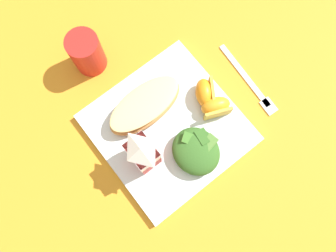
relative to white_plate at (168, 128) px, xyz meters
name	(u,v)px	position (x,y,z in m)	size (l,w,h in m)	color
ground	(168,129)	(0.00, 0.00, -0.01)	(3.00, 3.00, 0.00)	orange
white_plate	(168,128)	(0.00, 0.00, 0.00)	(0.28, 0.28, 0.02)	silver
cheesy_pizza_bread	(145,105)	(0.06, 0.01, 0.03)	(0.08, 0.17, 0.04)	tan
green_salad_pile	(196,151)	(-0.08, -0.01, 0.03)	(0.10, 0.09, 0.04)	#336023
milk_carton	(143,153)	(-0.02, 0.08, 0.07)	(0.06, 0.05, 0.11)	#B7332D
orange_wedge_front	(216,107)	(-0.03, -0.10, 0.03)	(0.06, 0.07, 0.04)	orange
orange_wedge_middle	(205,93)	(0.01, -0.10, 0.03)	(0.07, 0.06, 0.04)	orange
metal_fork	(252,84)	(-0.03, -0.20, -0.01)	(0.19, 0.03, 0.01)	silver
drinking_red_cup	(87,53)	(0.22, 0.04, 0.04)	(0.07, 0.07, 0.10)	red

